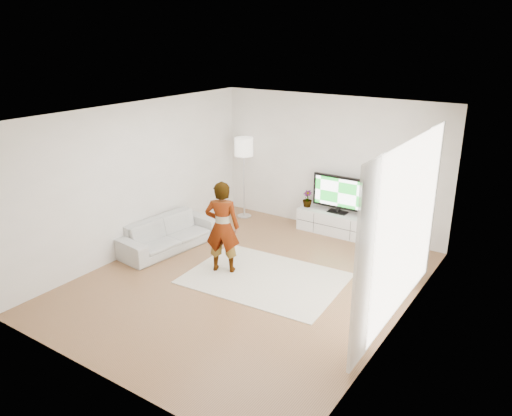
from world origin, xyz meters
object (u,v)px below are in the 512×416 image
Objects in this scene: media_console at (336,223)px; player at (222,227)px; sofa at (169,234)px; floor_lamp at (244,150)px; rug at (265,278)px; television at (339,193)px.

media_console is 1.01× the size of player.
floor_lamp is (0.20, 2.26, 1.24)m from sofa.
media_console is at bearing 86.80° from rug.
television is 0.62× the size of floor_lamp.
floor_lamp reaches higher than television.
player reaches higher than television.
rug is at bearing -93.17° from television.
media_console is 2.88m from player.
sofa is at bearing -133.66° from television.
floor_lamp is at bearing 131.44° from rug.
television reaches higher than sofa.
sofa is at bearing 178.67° from rug.
sofa is (-1.47, 0.20, -0.53)m from player.
media_console is 0.90× the size of floor_lamp.
television is 2.84m from player.
media_console is 1.46× the size of television.
rug is at bearing -84.66° from sofa.
media_console is at bearing -133.76° from player.
floor_lamp is at bearing 1.58° from sofa.
sofa is at bearing -32.41° from player.
floor_lamp is (-2.18, -0.21, 1.30)m from media_console.
floor_lamp is at bearing -173.78° from television.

